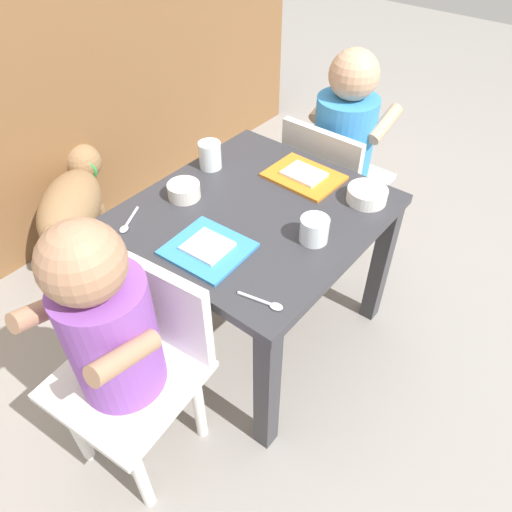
% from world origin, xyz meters
% --- Properties ---
extents(ground_plane, '(7.00, 7.00, 0.00)m').
position_xyz_m(ground_plane, '(0.00, 0.00, 0.00)').
color(ground_plane, gray).
extents(kitchen_cabinet_back, '(2.39, 0.35, 0.95)m').
position_xyz_m(kitchen_cabinet_back, '(0.00, 0.99, 0.48)').
color(kitchen_cabinet_back, brown).
rests_on(kitchen_cabinet_back, ground).
extents(dining_table, '(0.59, 0.55, 0.46)m').
position_xyz_m(dining_table, '(0.00, 0.00, 0.38)').
color(dining_table, '#333338').
rests_on(dining_table, ground).
extents(seated_child_left, '(0.31, 0.31, 0.71)m').
position_xyz_m(seated_child_left, '(-0.46, -0.02, 0.45)').
color(seated_child_left, silver).
rests_on(seated_child_left, ground).
extents(seated_child_right, '(0.28, 0.28, 0.70)m').
position_xyz_m(seated_child_right, '(0.46, 0.03, 0.44)').
color(seated_child_right, silver).
rests_on(seated_child_right, ground).
extents(dog, '(0.43, 0.39, 0.33)m').
position_xyz_m(dog, '(-0.11, 0.69, 0.22)').
color(dog, olive).
rests_on(dog, ground).
extents(food_tray_left, '(0.17, 0.18, 0.02)m').
position_xyz_m(food_tray_left, '(-0.19, -0.01, 0.46)').
color(food_tray_left, '#388CD8').
rests_on(food_tray_left, dining_table).
extents(food_tray_right, '(0.15, 0.19, 0.02)m').
position_xyz_m(food_tray_right, '(0.19, -0.01, 0.46)').
color(food_tray_right, orange).
rests_on(food_tray_right, dining_table).
extents(water_cup_left, '(0.06, 0.06, 0.07)m').
position_xyz_m(water_cup_left, '(0.07, 0.22, 0.49)').
color(water_cup_left, white).
rests_on(water_cup_left, dining_table).
extents(water_cup_right, '(0.07, 0.07, 0.06)m').
position_xyz_m(water_cup_right, '(-0.01, -0.18, 0.48)').
color(water_cup_right, white).
rests_on(water_cup_right, dining_table).
extents(cereal_bowl_right_side, '(0.10, 0.10, 0.04)m').
position_xyz_m(cereal_bowl_right_side, '(0.20, -0.19, 0.48)').
color(cereal_bowl_right_side, white).
rests_on(cereal_bowl_right_side, dining_table).
extents(veggie_bowl_far, '(0.08, 0.08, 0.04)m').
position_xyz_m(veggie_bowl_far, '(-0.08, 0.17, 0.48)').
color(veggie_bowl_far, silver).
rests_on(veggie_bowl_far, dining_table).
extents(spoon_by_left_tray, '(0.09, 0.06, 0.01)m').
position_xyz_m(spoon_by_left_tray, '(-0.24, 0.20, 0.46)').
color(spoon_by_left_tray, silver).
rests_on(spoon_by_left_tray, dining_table).
extents(spoon_by_right_tray, '(0.03, 0.10, 0.01)m').
position_xyz_m(spoon_by_right_tray, '(-0.23, -0.21, 0.46)').
color(spoon_by_right_tray, silver).
rests_on(spoon_by_right_tray, dining_table).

